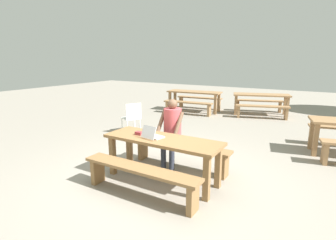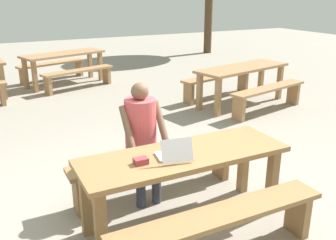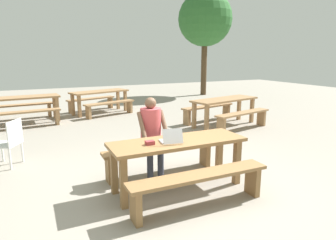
{
  "view_description": "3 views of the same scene",
  "coord_description": "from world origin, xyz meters",
  "px_view_note": "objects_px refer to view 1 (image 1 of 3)",
  "views": [
    {
      "loc": [
        2.2,
        -3.5,
        2.02
      ],
      "look_at": [
        -0.04,
        0.25,
        0.99
      ],
      "focal_mm": 28.28,
      "sensor_mm": 36.0,
      "label": 1
    },
    {
      "loc": [
        -1.57,
        -2.77,
        2.16
      ],
      "look_at": [
        -0.04,
        0.25,
        0.99
      ],
      "focal_mm": 40.25,
      "sensor_mm": 36.0,
      "label": 2
    },
    {
      "loc": [
        -1.85,
        -3.62,
        1.93
      ],
      "look_at": [
        -0.04,
        0.25,
        0.99
      ],
      "focal_mm": 31.49,
      "sensor_mm": 36.0,
      "label": 3
    }
  ],
  "objects_px": {
    "small_pouch": "(139,133)",
    "laptop": "(152,135)",
    "picnic_table_distant": "(194,94)",
    "picnic_table_front": "(162,145)",
    "person_seated": "(172,128)",
    "picnic_table_mid": "(261,98)",
    "plastic_chair": "(132,117)"
  },
  "relations": [
    {
      "from": "plastic_chair",
      "to": "picnic_table_distant",
      "type": "bearing_deg",
      "value": -153.92
    },
    {
      "from": "laptop",
      "to": "small_pouch",
      "type": "bearing_deg",
      "value": 1.78
    },
    {
      "from": "plastic_chair",
      "to": "picnic_table_distant",
      "type": "height_order",
      "value": "plastic_chair"
    },
    {
      "from": "person_seated",
      "to": "picnic_table_distant",
      "type": "bearing_deg",
      "value": 110.96
    },
    {
      "from": "small_pouch",
      "to": "person_seated",
      "type": "bearing_deg",
      "value": 66.15
    },
    {
      "from": "laptop",
      "to": "picnic_table_distant",
      "type": "height_order",
      "value": "laptop"
    },
    {
      "from": "person_seated",
      "to": "picnic_table_distant",
      "type": "relative_size",
      "value": 0.62
    },
    {
      "from": "picnic_table_distant",
      "to": "picnic_table_front",
      "type": "bearing_deg",
      "value": -74.76
    },
    {
      "from": "laptop",
      "to": "person_seated",
      "type": "distance_m",
      "value": 0.67
    },
    {
      "from": "picnic_table_front",
      "to": "person_seated",
      "type": "relative_size",
      "value": 1.54
    },
    {
      "from": "picnic_table_front",
      "to": "person_seated",
      "type": "distance_m",
      "value": 0.63
    },
    {
      "from": "laptop",
      "to": "picnic_table_mid",
      "type": "xyz_separation_m",
      "value": [
        0.38,
        6.39,
        -0.16
      ]
    },
    {
      "from": "small_pouch",
      "to": "picnic_table_distant",
      "type": "distance_m",
      "value": 5.97
    },
    {
      "from": "laptop",
      "to": "small_pouch",
      "type": "height_order",
      "value": "laptop"
    },
    {
      "from": "picnic_table_distant",
      "to": "laptop",
      "type": "bearing_deg",
      "value": -76.3
    },
    {
      "from": "person_seated",
      "to": "picnic_table_mid",
      "type": "height_order",
      "value": "person_seated"
    },
    {
      "from": "picnic_table_front",
      "to": "picnic_table_distant",
      "type": "bearing_deg",
      "value": 110.44
    },
    {
      "from": "plastic_chair",
      "to": "person_seated",
      "type": "bearing_deg",
      "value": 83.73
    },
    {
      "from": "laptop",
      "to": "picnic_table_distant",
      "type": "bearing_deg",
      "value": -61.4
    },
    {
      "from": "picnic_table_distant",
      "to": "small_pouch",
      "type": "bearing_deg",
      "value": -78.9
    },
    {
      "from": "person_seated",
      "to": "picnic_table_distant",
      "type": "xyz_separation_m",
      "value": [
        -1.95,
        5.1,
        -0.11
      ]
    },
    {
      "from": "picnic_table_mid",
      "to": "plastic_chair",
      "type": "bearing_deg",
      "value": -138.17
    },
    {
      "from": "picnic_table_front",
      "to": "plastic_chair",
      "type": "relative_size",
      "value": 2.38
    },
    {
      "from": "picnic_table_mid",
      "to": "picnic_table_front",
      "type": "bearing_deg",
      "value": -109.55
    },
    {
      "from": "picnic_table_distant",
      "to": "picnic_table_mid",
      "type": "bearing_deg",
      "value": 9.48
    },
    {
      "from": "picnic_table_front",
      "to": "person_seated",
      "type": "xyz_separation_m",
      "value": [
        -0.17,
        0.6,
        0.14
      ]
    },
    {
      "from": "person_seated",
      "to": "picnic_table_mid",
      "type": "bearing_deg",
      "value": 85.93
    },
    {
      "from": "picnic_table_distant",
      "to": "person_seated",
      "type": "bearing_deg",
      "value": -74.24
    },
    {
      "from": "plastic_chair",
      "to": "picnic_table_distant",
      "type": "distance_m",
      "value": 3.63
    },
    {
      "from": "picnic_table_front",
      "to": "small_pouch",
      "type": "height_order",
      "value": "small_pouch"
    },
    {
      "from": "picnic_table_front",
      "to": "plastic_chair",
      "type": "distance_m",
      "value": 3.09
    },
    {
      "from": "small_pouch",
      "to": "laptop",
      "type": "bearing_deg",
      "value": -7.91
    }
  ]
}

